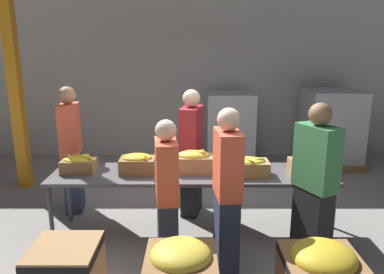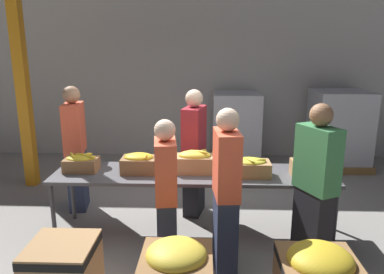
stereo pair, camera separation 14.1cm
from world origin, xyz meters
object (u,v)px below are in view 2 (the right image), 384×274
(banana_box_2, at_px, (195,161))
(volunteer_3, at_px, (315,187))
(banana_box_0, at_px, (81,163))
(pallet_stack_1, at_px, (236,129))
(banana_box_1, at_px, (139,163))
(support_pillar, at_px, (20,64))
(banana_box_4, at_px, (309,166))
(sorting_table, at_px, (193,176))
(volunteer_4, at_px, (226,192))
(volunteer_1, at_px, (166,196))
(volunteer_0, at_px, (194,154))
(volunteer_2, at_px, (76,150))
(banana_box_3, at_px, (250,167))
(pallet_stack_0, at_px, (338,130))

(banana_box_2, distance_m, volunteer_3, 1.42)
(banana_box_0, bearing_deg, pallet_stack_1, 53.23)
(banana_box_1, relative_size, banana_box_2, 0.86)
(support_pillar, bearing_deg, pallet_stack_1, 19.78)
(banana_box_4, bearing_deg, sorting_table, 176.76)
(banana_box_1, distance_m, volunteer_4, 1.24)
(volunteer_1, distance_m, volunteer_3, 1.56)
(support_pillar, bearing_deg, volunteer_1, -42.39)
(banana_box_2, relative_size, support_pillar, 0.12)
(banana_box_0, xyz_separation_m, support_pillar, (-1.40, 1.56, 1.10))
(banana_box_1, relative_size, volunteer_0, 0.24)
(banana_box_0, xyz_separation_m, volunteer_2, (-0.30, 0.66, -0.03))
(volunteer_1, bearing_deg, support_pillar, 40.09)
(banana_box_1, bearing_deg, banana_box_0, 177.39)
(banana_box_2, distance_m, banana_box_3, 0.66)
(banana_box_0, height_order, volunteer_2, volunteer_2)
(pallet_stack_1, bearing_deg, volunteer_2, -138.15)
(banana_box_2, bearing_deg, volunteer_0, 92.56)
(volunteer_4, bearing_deg, banana_box_1, 48.99)
(volunteer_4, bearing_deg, support_pillar, 47.98)
(banana_box_4, bearing_deg, pallet_stack_0, 64.91)
(banana_box_3, relative_size, pallet_stack_0, 0.32)
(volunteer_1, height_order, volunteer_4, volunteer_4)
(banana_box_0, relative_size, support_pillar, 0.10)
(banana_box_4, bearing_deg, volunteer_3, -97.22)
(banana_box_0, xyz_separation_m, banana_box_3, (2.04, -0.10, 0.01))
(banana_box_1, height_order, pallet_stack_0, pallet_stack_0)
(banana_box_3, relative_size, pallet_stack_1, 0.34)
(banana_box_4, bearing_deg, support_pillar, 158.21)
(sorting_table, bearing_deg, pallet_stack_1, 75.42)
(volunteer_0, bearing_deg, volunteer_3, 61.67)
(pallet_stack_1, bearing_deg, sorting_table, -104.58)
(sorting_table, relative_size, pallet_stack_1, 2.41)
(banana_box_2, xyz_separation_m, volunteer_2, (-1.69, 0.65, -0.06))
(banana_box_1, bearing_deg, banana_box_2, 3.62)
(banana_box_2, xyz_separation_m, pallet_stack_0, (2.67, 2.73, -0.21))
(banana_box_4, relative_size, pallet_stack_0, 0.27)
(banana_box_3, xyz_separation_m, pallet_stack_1, (0.07, 2.92, -0.22))
(banana_box_1, bearing_deg, pallet_stack_0, 39.70)
(banana_box_4, bearing_deg, volunteer_0, 154.27)
(support_pillar, bearing_deg, volunteer_4, -36.47)
(volunteer_1, relative_size, volunteer_3, 0.92)
(banana_box_1, bearing_deg, support_pillar, 143.06)
(volunteer_0, relative_size, pallet_stack_1, 1.24)
(volunteer_0, xyz_separation_m, pallet_stack_0, (2.69, 2.17, -0.14))
(banana_box_2, bearing_deg, banana_box_4, -4.34)
(volunteer_4, bearing_deg, banana_box_4, -62.14)
(banana_box_3, xyz_separation_m, pallet_stack_0, (2.01, 2.84, -0.19))
(banana_box_2, bearing_deg, support_pillar, 150.94)
(banana_box_0, relative_size, pallet_stack_0, 0.27)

